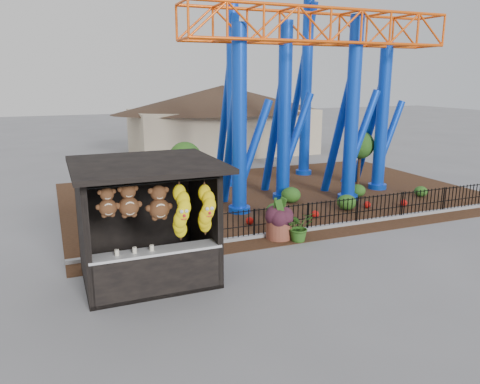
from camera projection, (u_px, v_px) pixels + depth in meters
name	position (u px, v px, depth m)	size (l,w,h in m)	color
ground	(273.00, 278.00, 12.23)	(120.00, 120.00, 0.00)	slate
mulch_bed	(274.00, 195.00, 20.89)	(18.00, 12.00, 0.02)	#331E11
curb	(338.00, 225.00, 16.38)	(18.00, 0.18, 0.12)	gray
prize_booth	(149.00, 225.00, 11.58)	(3.50, 3.40, 3.12)	black
picket_fence	(360.00, 210.00, 16.61)	(12.20, 0.06, 1.00)	black
roller_coaster	(298.00, 45.00, 19.97)	(11.00, 6.37, 10.82)	#0B3CC9
terracotta_planter	(279.00, 229.00, 15.15)	(0.84, 0.84, 0.62)	brown
planter_foliage	(280.00, 211.00, 15.00)	(0.70, 0.70, 0.64)	#331420
potted_plant	(299.00, 226.00, 14.87)	(0.87, 0.76, 0.97)	#1A5519
landscaping	(328.00, 199.00, 18.99)	(8.98, 2.84, 0.65)	#254F17
pavilion	(223.00, 108.00, 31.68)	(15.00, 15.00, 4.80)	#BFAD8C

